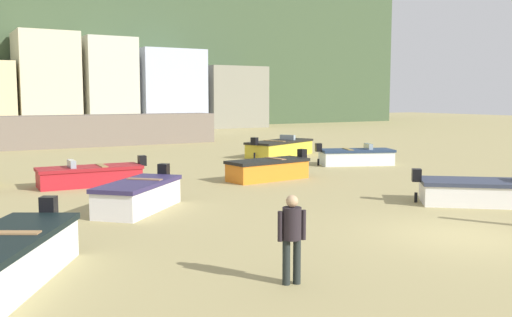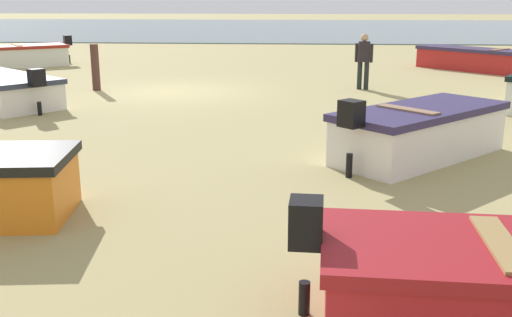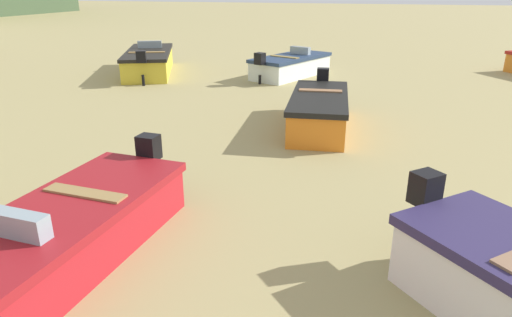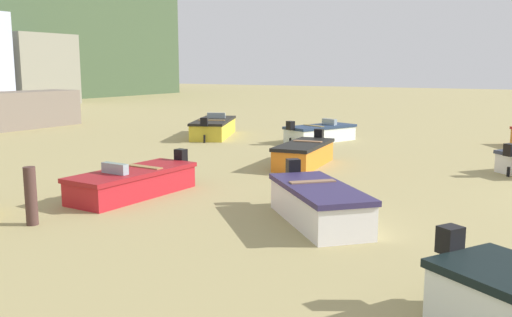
{
  "view_description": "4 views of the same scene",
  "coord_description": "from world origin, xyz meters",
  "px_view_note": "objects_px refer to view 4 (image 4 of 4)",
  "views": [
    {
      "loc": [
        -11.1,
        -9.07,
        3.35
      ],
      "look_at": [
        0.43,
        10.63,
        0.86
      ],
      "focal_mm": 39.9,
      "sensor_mm": 36.0,
      "label": 1
    },
    {
      "loc": [
        -3.67,
        17.08,
        2.67
      ],
      "look_at": [
        -3.16,
        9.93,
        0.73
      ],
      "focal_mm": 42.25,
      "sensor_mm": 36.0,
      "label": 2
    },
    {
      "loc": [
        -9.84,
        8.75,
        3.28
      ],
      "look_at": [
        -3.78,
        10.56,
        0.86
      ],
      "focal_mm": 31.98,
      "sensor_mm": 36.0,
      "label": 3
    },
    {
      "loc": [
        -16.99,
        2.14,
        3.5
      ],
      "look_at": [
        -5.08,
        8.96,
        1.23
      ],
      "focal_mm": 38.66,
      "sensor_mm": 36.0,
      "label": 4
    }
  ],
  "objects_px": {
    "boat_white_9": "(320,133)",
    "boat_red_0": "(134,182)",
    "boat_orange_8": "(304,154)",
    "mooring_post_near_water": "(31,196)",
    "boat_white_2": "(318,204)",
    "boat_yellow_5": "(214,128)"
  },
  "relations": [
    {
      "from": "mooring_post_near_water",
      "to": "boat_yellow_5",
      "type": "bearing_deg",
      "value": 19.69
    },
    {
      "from": "boat_red_0",
      "to": "mooring_post_near_water",
      "type": "distance_m",
      "value": 3.32
    },
    {
      "from": "boat_yellow_5",
      "to": "boat_white_9",
      "type": "height_order",
      "value": "boat_yellow_5"
    },
    {
      "from": "boat_red_0",
      "to": "mooring_post_near_water",
      "type": "height_order",
      "value": "mooring_post_near_water"
    },
    {
      "from": "mooring_post_near_water",
      "to": "boat_orange_8",
      "type": "bearing_deg",
      "value": -12.05
    },
    {
      "from": "boat_white_9",
      "to": "mooring_post_near_water",
      "type": "distance_m",
      "value": 16.31
    },
    {
      "from": "boat_orange_8",
      "to": "boat_white_9",
      "type": "height_order",
      "value": "boat_orange_8"
    },
    {
      "from": "boat_white_2",
      "to": "boat_white_9",
      "type": "relative_size",
      "value": 0.86
    },
    {
      "from": "mooring_post_near_water",
      "to": "boat_white_9",
      "type": "bearing_deg",
      "value": 0.01
    },
    {
      "from": "boat_red_0",
      "to": "mooring_post_near_water",
      "type": "relative_size",
      "value": 3.1
    },
    {
      "from": "boat_white_9",
      "to": "mooring_post_near_water",
      "type": "relative_size",
      "value": 2.94
    },
    {
      "from": "boat_orange_8",
      "to": "mooring_post_near_water",
      "type": "relative_size",
      "value": 2.85
    },
    {
      "from": "boat_white_2",
      "to": "boat_white_9",
      "type": "bearing_deg",
      "value": -111.65
    },
    {
      "from": "boat_white_9",
      "to": "boat_red_0",
      "type": "bearing_deg",
      "value": -67.99
    },
    {
      "from": "boat_red_0",
      "to": "boat_orange_8",
      "type": "height_order",
      "value": "boat_orange_8"
    },
    {
      "from": "boat_white_9",
      "to": "mooring_post_near_water",
      "type": "bearing_deg",
      "value": -68.08
    },
    {
      "from": "boat_red_0",
      "to": "boat_orange_8",
      "type": "relative_size",
      "value": 1.09
    },
    {
      "from": "boat_red_0",
      "to": "boat_white_9",
      "type": "height_order",
      "value": "boat_white_9"
    },
    {
      "from": "boat_yellow_5",
      "to": "boat_white_9",
      "type": "relative_size",
      "value": 1.27
    },
    {
      "from": "boat_red_0",
      "to": "boat_white_2",
      "type": "height_order",
      "value": "boat_white_2"
    },
    {
      "from": "boat_white_2",
      "to": "mooring_post_near_water",
      "type": "xyz_separation_m",
      "value": [
        -3.35,
        5.52,
        0.22
      ]
    },
    {
      "from": "boat_white_2",
      "to": "boat_white_9",
      "type": "distance_m",
      "value": 14.08
    }
  ]
}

